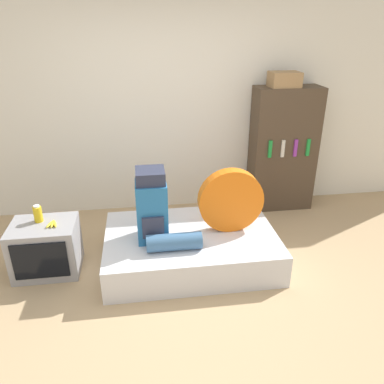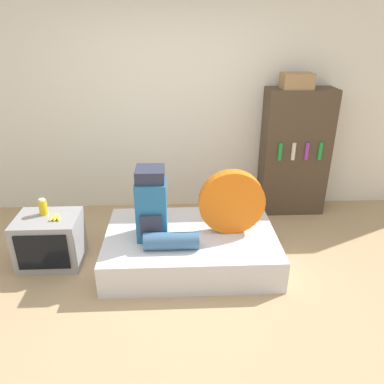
{
  "view_description": "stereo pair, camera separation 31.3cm",
  "coord_description": "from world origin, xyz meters",
  "px_view_note": "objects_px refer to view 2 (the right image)",
  "views": [
    {
      "loc": [
        -0.35,
        -2.53,
        2.25
      ],
      "look_at": [
        0.11,
        0.66,
        0.77
      ],
      "focal_mm": 35.0,
      "sensor_mm": 36.0,
      "label": 1
    },
    {
      "loc": [
        -0.03,
        -2.56,
        2.25
      ],
      "look_at": [
        0.11,
        0.66,
        0.77
      ],
      "focal_mm": 35.0,
      "sensor_mm": 36.0,
      "label": 2
    }
  ],
  "objects_px": {
    "bookshelf": "(295,153)",
    "cardboard_box": "(297,81)",
    "sleeping_roll": "(171,241)",
    "canister": "(43,207)",
    "tent_bag": "(232,202)",
    "television": "(50,240)",
    "backpack": "(151,205)"
  },
  "relations": [
    {
      "from": "sleeping_roll",
      "to": "canister",
      "type": "distance_m",
      "value": 1.32
    },
    {
      "from": "bookshelf",
      "to": "cardboard_box",
      "type": "distance_m",
      "value": 0.87
    },
    {
      "from": "bookshelf",
      "to": "cardboard_box",
      "type": "height_order",
      "value": "cardboard_box"
    },
    {
      "from": "sleeping_roll",
      "to": "canister",
      "type": "bearing_deg",
      "value": 163.08
    },
    {
      "from": "sleeping_roll",
      "to": "television",
      "type": "height_order",
      "value": "television"
    },
    {
      "from": "tent_bag",
      "to": "bookshelf",
      "type": "bearing_deg",
      "value": 49.28
    },
    {
      "from": "canister",
      "to": "bookshelf",
      "type": "relative_size",
      "value": 0.11
    },
    {
      "from": "tent_bag",
      "to": "bookshelf",
      "type": "distance_m",
      "value": 1.43
    },
    {
      "from": "tent_bag",
      "to": "cardboard_box",
      "type": "bearing_deg",
      "value": 51.12
    },
    {
      "from": "sleeping_roll",
      "to": "bookshelf",
      "type": "xyz_separation_m",
      "value": [
        1.52,
        1.37,
        0.37
      ]
    },
    {
      "from": "television",
      "to": "tent_bag",
      "type": "bearing_deg",
      "value": -0.36
    },
    {
      "from": "bookshelf",
      "to": "tent_bag",
      "type": "bearing_deg",
      "value": -130.72
    },
    {
      "from": "backpack",
      "to": "television",
      "type": "distance_m",
      "value": 1.12
    },
    {
      "from": "television",
      "to": "canister",
      "type": "height_order",
      "value": "canister"
    },
    {
      "from": "tent_bag",
      "to": "canister",
      "type": "relative_size",
      "value": 3.82
    },
    {
      "from": "canister",
      "to": "cardboard_box",
      "type": "relative_size",
      "value": 0.49
    },
    {
      "from": "sleeping_roll",
      "to": "bookshelf",
      "type": "height_order",
      "value": "bookshelf"
    },
    {
      "from": "sleeping_roll",
      "to": "tent_bag",
      "type": "bearing_deg",
      "value": 26.53
    },
    {
      "from": "sleeping_roll",
      "to": "television",
      "type": "relative_size",
      "value": 0.84
    },
    {
      "from": "sleeping_roll",
      "to": "television",
      "type": "xyz_separation_m",
      "value": [
        -1.22,
        0.31,
        -0.15
      ]
    },
    {
      "from": "tent_bag",
      "to": "canister",
      "type": "height_order",
      "value": "tent_bag"
    },
    {
      "from": "backpack",
      "to": "cardboard_box",
      "type": "distance_m",
      "value": 2.19
    },
    {
      "from": "backpack",
      "to": "television",
      "type": "xyz_separation_m",
      "value": [
        -1.03,
        0.07,
        -0.41
      ]
    },
    {
      "from": "canister",
      "to": "bookshelf",
      "type": "bearing_deg",
      "value": 19.66
    },
    {
      "from": "backpack",
      "to": "sleeping_roll",
      "type": "xyz_separation_m",
      "value": [
        0.18,
        -0.23,
        -0.26
      ]
    },
    {
      "from": "backpack",
      "to": "canister",
      "type": "xyz_separation_m",
      "value": [
        -1.07,
        0.15,
        -0.08
      ]
    },
    {
      "from": "bookshelf",
      "to": "cardboard_box",
      "type": "bearing_deg",
      "value": -160.15
    },
    {
      "from": "television",
      "to": "canister",
      "type": "distance_m",
      "value": 0.35
    },
    {
      "from": "tent_bag",
      "to": "sleeping_roll",
      "type": "xyz_separation_m",
      "value": [
        -0.59,
        -0.3,
        -0.24
      ]
    },
    {
      "from": "cardboard_box",
      "to": "sleeping_roll",
      "type": "bearing_deg",
      "value": -136.92
    },
    {
      "from": "backpack",
      "to": "tent_bag",
      "type": "bearing_deg",
      "value": 4.54
    },
    {
      "from": "sleeping_roll",
      "to": "bookshelf",
      "type": "relative_size",
      "value": 0.33
    }
  ]
}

